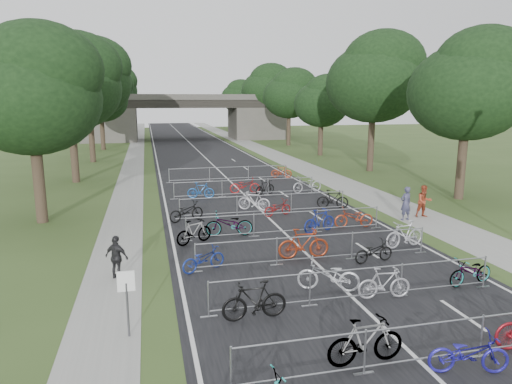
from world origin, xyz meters
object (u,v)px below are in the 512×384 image
pedestrian_a (406,204)px  park_sign (127,292)px  bike_1 (366,341)px  pedestrian_c (117,257)px  overpass_bridge (185,117)px  pedestrian_b (424,201)px  bike_2 (469,354)px

pedestrian_a → park_sign: bearing=24.2°
bike_1 → pedestrian_c: bearing=39.4°
overpass_bridge → pedestrian_b: size_ratio=18.05×
park_sign → pedestrian_a: park_sign is taller
bike_2 → pedestrian_c: (-8.10, 7.75, 0.29)m
pedestrian_b → bike_2: bearing=-115.1°
park_sign → bike_2: (7.58, -3.51, -0.78)m
overpass_bridge → pedestrian_c: overpass_bridge is taller
pedestrian_a → bike_2: bearing=54.9°
park_sign → pedestrian_b: (14.88, 9.36, -0.41)m
overpass_bridge → pedestrian_a: bearing=-82.7°
pedestrian_a → bike_1: bearing=45.7°
bike_1 → pedestrian_c: (-5.98, 6.88, 0.19)m
bike_2 → bike_1: bearing=81.6°
bike_1 → park_sign: bearing=62.7°
bike_1 → pedestrian_b: (9.41, 11.99, 0.27)m
pedestrian_a → pedestrian_c: (-14.11, -4.80, -0.11)m
bike_1 → pedestrian_a: (8.13, 11.67, 0.30)m
pedestrian_c → pedestrian_a: bearing=-127.8°
pedestrian_b → park_sign: bearing=-143.4°
park_sign → bike_1: (5.47, -2.64, -0.68)m
bike_1 → pedestrian_c: pedestrian_c is taller
park_sign → pedestrian_b: bearing=32.2°
park_sign → pedestrian_b: 17.58m
park_sign → pedestrian_c: bearing=96.9°
overpass_bridge → bike_2: size_ratio=16.84×
overpass_bridge → pedestrian_b: 53.32m
overpass_bridge → bike_1: overpass_bridge is taller
bike_2 → pedestrian_a: bearing=-11.6°
pedestrian_b → pedestrian_a: bearing=-161.5°
bike_1 → bike_2: bearing=-114.1°
pedestrian_a → pedestrian_c: bearing=9.3°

